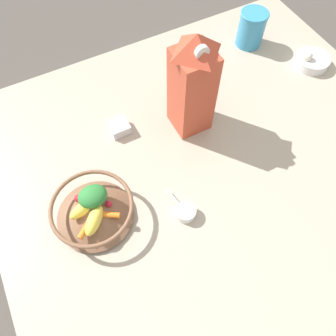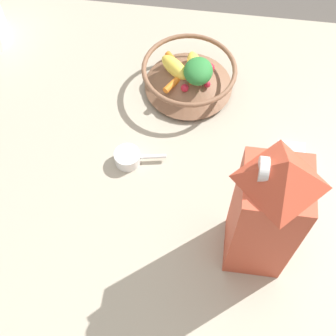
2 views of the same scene
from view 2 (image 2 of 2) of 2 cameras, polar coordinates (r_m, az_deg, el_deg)
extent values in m
plane|color=#4C4742|center=(0.90, -3.81, -9.20)|extent=(6.00, 6.00, 0.00)
cube|color=#B2A893|center=(0.87, -3.90, -8.61)|extent=(1.18, 1.18, 0.05)
cylinder|color=brown|center=(1.02, 2.49, 9.89)|extent=(0.10, 0.10, 0.01)
cone|color=brown|center=(1.00, 2.56, 11.01)|extent=(0.19, 0.19, 0.05)
torus|color=brown|center=(0.98, 2.62, 11.99)|extent=(0.20, 0.20, 0.01)
ellipsoid|color=#EFD64C|center=(0.99, 3.29, 12.27)|extent=(0.08, 0.05, 0.03)
ellipsoid|color=#EFD64C|center=(0.99, 0.83, 12.17)|extent=(0.08, 0.08, 0.03)
cylinder|color=orange|center=(1.01, 0.73, 12.87)|extent=(0.05, 0.04, 0.01)
cylinder|color=orange|center=(0.97, 0.43, 10.09)|extent=(0.04, 0.03, 0.01)
cylinder|color=orange|center=(0.98, 2.96, 11.13)|extent=(0.04, 0.02, 0.02)
sphere|color=red|center=(0.96, 2.06, 9.73)|extent=(0.02, 0.02, 0.02)
sphere|color=red|center=(0.99, 1.07, 11.77)|extent=(0.02, 0.02, 0.02)
sphere|color=red|center=(1.00, 5.14, 12.06)|extent=(0.02, 0.02, 0.02)
sphere|color=red|center=(1.01, 3.48, 12.75)|extent=(0.02, 0.02, 0.02)
sphere|color=red|center=(0.97, 4.81, 10.14)|extent=(0.01, 0.01, 0.01)
sphere|color=red|center=(0.98, 1.46, 10.88)|extent=(0.01, 0.01, 0.01)
ellipsoid|color=#2D7F38|center=(0.96, 3.71, 11.71)|extent=(0.07, 0.06, 0.04)
cube|color=#CC4C33|center=(0.74, 11.55, -6.32)|extent=(0.10, 0.10, 0.25)
pyramid|color=#CC4C33|center=(0.60, 14.03, -0.49)|extent=(0.10, 0.10, 0.05)
cylinder|color=white|center=(0.60, 11.54, -0.33)|extent=(0.03, 0.01, 0.03)
cube|color=silver|center=(0.93, 14.64, 1.32)|extent=(0.05, 0.05, 0.03)
cube|color=brown|center=(0.94, 14.58, 1.18)|extent=(0.05, 0.05, 0.02)
cylinder|color=white|center=(0.91, -4.97, 1.28)|extent=(0.05, 0.05, 0.03)
cylinder|color=white|center=(0.91, -1.80, 1.41)|extent=(0.02, 0.05, 0.01)
camera|label=1|loc=(0.74, -39.71, 50.80)|focal=35.00mm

